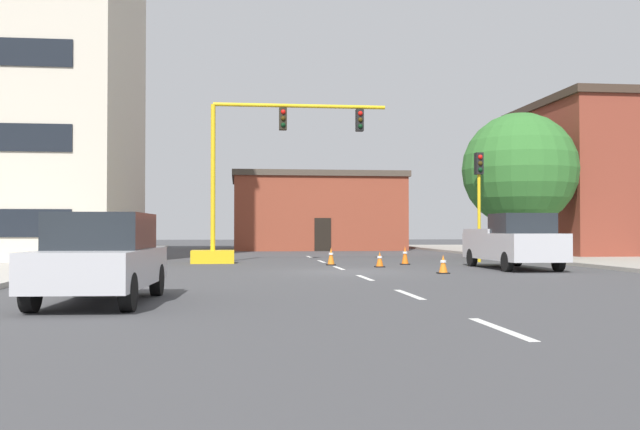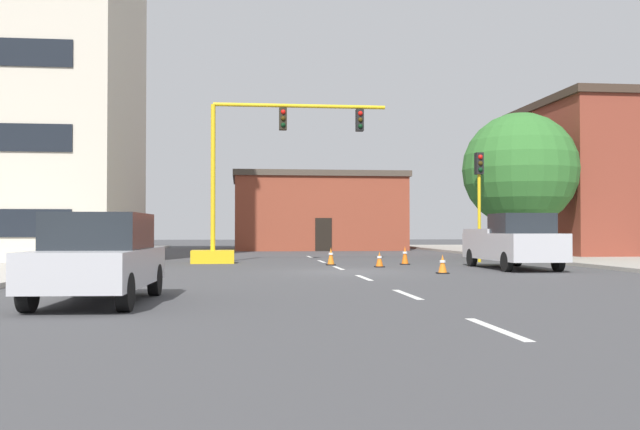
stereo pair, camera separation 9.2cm
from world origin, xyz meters
TOP-DOWN VIEW (x-y plane):
  - ground_plane at (0.00, 0.00)m, footprint 160.00×160.00m
  - sidewalk_left at (-12.32, 8.00)m, footprint 6.00×56.00m
  - sidewalk_right at (12.32, 8.00)m, footprint 6.00×56.00m
  - lane_stripe_seg_0 at (0.00, -14.00)m, footprint 0.16×2.40m
  - lane_stripe_seg_1 at (0.00, -8.50)m, footprint 0.16×2.40m
  - lane_stripe_seg_2 at (0.00, -3.00)m, footprint 0.16×2.40m
  - lane_stripe_seg_3 at (0.00, 2.50)m, footprint 0.16×2.40m
  - lane_stripe_seg_4 at (0.00, 8.00)m, footprint 0.16×2.40m
  - lane_stripe_seg_5 at (0.00, 13.50)m, footprint 0.16×2.40m
  - building_brick_center at (1.89, 28.40)m, footprint 11.98×10.16m
  - traffic_signal_gantry at (-3.74, 6.82)m, footprint 8.31×1.20m
  - traffic_light_pole_right at (6.81, 6.59)m, footprint 0.32×0.47m
  - tree_right_mid at (9.53, 8.71)m, footprint 5.41×5.41m
  - pickup_truck_silver at (6.19, 1.16)m, footprint 2.02×5.40m
  - sedan_silver_near_left at (-6.35, -9.62)m, footprint 2.07×4.59m
  - traffic_cone_roadside_a at (1.62, 2.84)m, footprint 0.36×0.36m
  - traffic_cone_roadside_b at (3.04, 4.76)m, footprint 0.36×0.36m
  - traffic_cone_roadside_c at (2.87, -1.31)m, footprint 0.36×0.36m
  - traffic_cone_roadside_d at (-0.01, 4.62)m, footprint 0.36×0.36m

SIDE VIEW (x-z plane):
  - ground_plane at x=0.00m, z-range 0.00..0.00m
  - lane_stripe_seg_0 at x=0.00m, z-range 0.00..0.01m
  - lane_stripe_seg_1 at x=0.00m, z-range 0.00..0.01m
  - lane_stripe_seg_2 at x=0.00m, z-range 0.00..0.01m
  - lane_stripe_seg_3 at x=0.00m, z-range 0.00..0.01m
  - lane_stripe_seg_4 at x=0.00m, z-range 0.00..0.01m
  - lane_stripe_seg_5 at x=0.00m, z-range 0.00..0.01m
  - sidewalk_left at x=-12.32m, z-range 0.00..0.14m
  - sidewalk_right at x=12.32m, z-range 0.00..0.14m
  - traffic_cone_roadside_a at x=1.62m, z-range -0.01..0.59m
  - traffic_cone_roadside_c at x=2.87m, z-range -0.01..0.61m
  - traffic_cone_roadside_d at x=-0.01m, z-range -0.01..0.71m
  - traffic_cone_roadside_b at x=3.04m, z-range -0.01..0.76m
  - sedan_silver_near_left at x=-6.35m, z-range 0.02..1.76m
  - pickup_truck_silver at x=6.19m, z-range -0.02..1.97m
  - traffic_signal_gantry at x=-3.74m, z-range -1.22..5.61m
  - building_brick_center at x=1.89m, z-range 0.01..5.42m
  - traffic_light_pole_right at x=6.81m, z-range 1.13..5.93m
  - tree_right_mid at x=9.53m, z-range 0.77..7.72m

